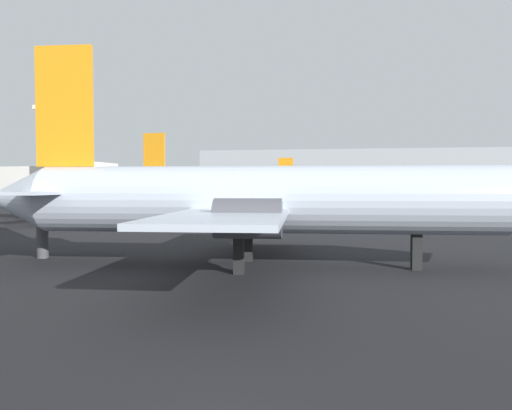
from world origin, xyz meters
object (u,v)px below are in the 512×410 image
object	(u,v)px
airplane_at_gate	(261,199)
airplane_distant	(350,196)
airplane_on_taxiway	(73,195)
light_mast_left	(39,150)

from	to	relation	value
airplane_at_gate	airplane_distant	size ratio (longest dim) A/B	1.22
airplane_on_taxiway	light_mast_left	world-z (taller)	light_mast_left
airplane_at_gate	airplane_on_taxiway	world-z (taller)	airplane_at_gate
airplane_at_gate	light_mast_left	distance (m)	81.41
airplane_at_gate	light_mast_left	xyz separation A→B (m)	(-53.53, 60.85, 7.80)
airplane_at_gate	airplane_on_taxiway	xyz separation A→B (m)	(-30.00, 32.61, -0.42)
airplane_at_gate	airplane_on_taxiway	bearing A→B (deg)	129.39
light_mast_left	airplane_distant	bearing A→B (deg)	-13.80
airplane_at_gate	light_mast_left	size ratio (longest dim) A/B	1.63
airplane_at_gate	light_mast_left	bearing A→B (deg)	128.12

